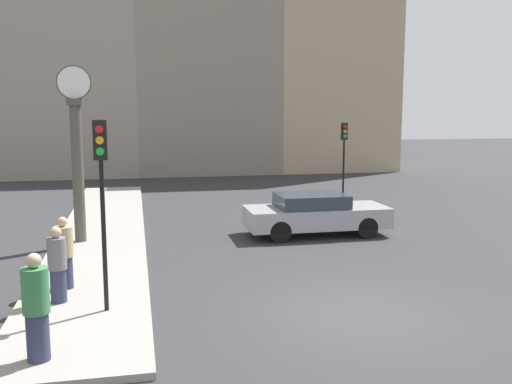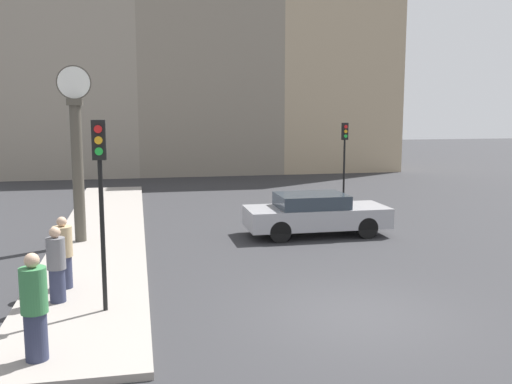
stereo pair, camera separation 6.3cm
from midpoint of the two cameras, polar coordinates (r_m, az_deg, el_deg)
The scene contains 10 objects.
ground_plane at distance 11.87m, azimuth 9.90°, elevation -12.01°, with size 120.00×120.00×0.00m, color #2D2D30.
sidewalk_corner at distance 19.39m, azimuth -15.21°, elevation -3.96°, with size 2.70×21.26×0.13m, color gray.
building_row at distance 37.24m, azimuth -4.10°, elevation 13.48°, with size 25.23×5.00×18.17m.
sedan_car at distance 18.68m, azimuth 5.86°, elevation -2.16°, with size 4.61×1.84×1.36m.
traffic_light_near at distance 11.33m, azimuth -15.35°, elevation 1.57°, with size 0.26×0.24×3.76m.
traffic_light_far at distance 26.01m, azimuth 8.73°, elevation 4.72°, with size 0.26×0.24×3.47m.
street_clock at distance 17.70m, azimuth -17.55°, elevation 3.43°, with size 0.99×0.44×5.21m.
pedestrian_tan_coat at distance 13.38m, azimuth -18.79°, elevation -5.84°, with size 0.42×0.42×1.62m.
pedestrian_green_hoodie at distance 9.78m, azimuth -21.29°, elevation -10.76°, with size 0.42×0.42×1.75m.
pedestrian_grey_jacket at distance 12.48m, azimuth -19.38°, elevation -6.93°, with size 0.38×0.38×1.58m.
Camera 1 is at (-4.25, -10.30, 4.10)m, focal length 40.00 mm.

